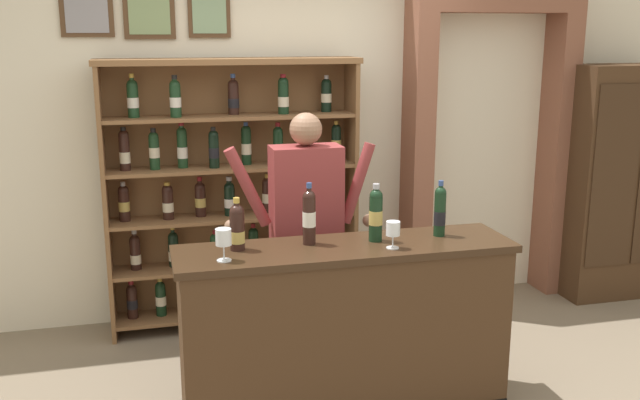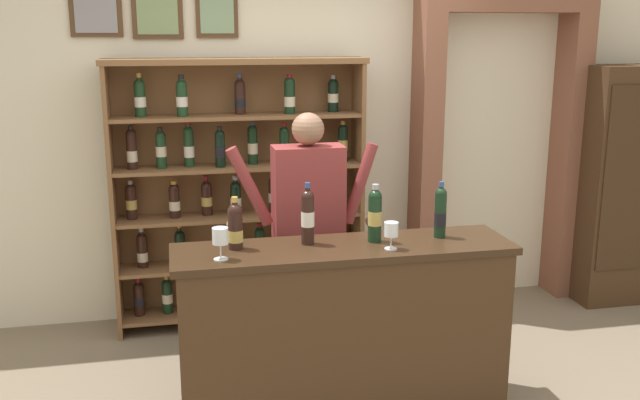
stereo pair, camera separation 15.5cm
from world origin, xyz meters
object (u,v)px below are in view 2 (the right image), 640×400
(side_cabinet, at_px, (632,185))
(tasting_bottle_grappa, at_px, (308,216))
(tasting_counter, at_px, (343,331))
(tasting_bottle_riserva, at_px, (375,214))
(wine_glass_spare, at_px, (220,237))
(shopkeeper, at_px, (308,215))
(wine_shelf, at_px, (239,189))
(tasting_bottle_bianco, at_px, (235,226))
(wine_glass_center, at_px, (391,231))
(tasting_bottle_rosso, at_px, (440,212))

(side_cabinet, distance_m, tasting_bottle_grappa, 3.10)
(tasting_counter, height_order, tasting_bottle_riserva, tasting_bottle_riserva)
(side_cabinet, distance_m, wine_glass_spare, 3.61)
(shopkeeper, relative_size, tasting_bottle_riserva, 5.11)
(tasting_bottle_grappa, relative_size, tasting_bottle_riserva, 1.06)
(wine_shelf, distance_m, side_cabinet, 3.09)
(tasting_counter, distance_m, tasting_bottle_grappa, 0.68)
(shopkeeper, bearing_deg, wine_glass_spare, -130.49)
(wine_shelf, distance_m, tasting_bottle_grappa, 1.39)
(shopkeeper, height_order, tasting_bottle_bianco, shopkeeper)
(side_cabinet, distance_m, tasting_bottle_riserva, 2.78)
(shopkeeper, bearing_deg, wine_glass_center, -65.76)
(tasting_bottle_rosso, xyz_separation_m, wine_glass_spare, (-1.23, -0.15, -0.03))
(tasting_counter, bearing_deg, side_cabinet, 25.87)
(tasting_bottle_bianco, xyz_separation_m, wine_glass_spare, (-0.09, -0.17, -0.01))
(tasting_bottle_riserva, bearing_deg, side_cabinet, 26.72)
(tasting_bottle_bianco, bearing_deg, tasting_bottle_rosso, -0.71)
(tasting_bottle_bianco, height_order, wine_glass_spare, tasting_bottle_bianco)
(wine_glass_center, bearing_deg, shopkeeper, 114.24)
(wine_shelf, relative_size, tasting_bottle_grappa, 5.69)
(wine_shelf, relative_size, tasting_bottle_riserva, 6.01)
(wine_shelf, distance_m, wine_glass_center, 1.68)
(shopkeeper, xyz_separation_m, tasting_bottle_bianco, (-0.49, -0.52, 0.10))
(side_cabinet, relative_size, tasting_bottle_rosso, 5.86)
(tasting_counter, distance_m, tasting_bottle_riserva, 0.68)
(tasting_counter, bearing_deg, shopkeeper, 98.18)
(side_cabinet, bearing_deg, tasting_bottle_grappa, -156.87)
(wine_shelf, distance_m, tasting_bottle_riserva, 1.52)
(tasting_counter, relative_size, tasting_bottle_riserva, 5.74)
(tasting_counter, bearing_deg, wine_shelf, 106.51)
(tasting_counter, xyz_separation_m, tasting_bottle_riserva, (0.18, 0.04, 0.65))
(tasting_counter, distance_m, tasting_bottle_rosso, 0.86)
(wine_shelf, distance_m, tasting_counter, 1.58)
(shopkeeper, distance_m, tasting_bottle_grappa, 0.53)
(tasting_bottle_bianco, bearing_deg, tasting_bottle_grappa, 1.51)
(wine_glass_center, bearing_deg, tasting_bottle_grappa, 155.76)
(wine_glass_spare, bearing_deg, side_cabinet, 22.70)
(tasting_bottle_bianco, xyz_separation_m, tasting_bottle_riserva, (0.76, -0.02, 0.03))
(wine_glass_center, bearing_deg, tasting_bottle_bianco, 167.70)
(tasting_bottle_grappa, bearing_deg, shopkeeper, 78.79)
(shopkeeper, xyz_separation_m, tasting_bottle_rosso, (0.65, -0.53, 0.12))
(tasting_bottle_riserva, distance_m, wine_glass_center, 0.17)
(side_cabinet, xyz_separation_m, shopkeeper, (-2.75, -0.71, 0.08))
(wine_shelf, relative_size, side_cabinet, 1.04)
(wine_shelf, bearing_deg, tasting_bottle_bianco, -96.28)
(tasting_bottle_grappa, distance_m, wine_glass_center, 0.46)
(tasting_bottle_riserva, height_order, tasting_bottle_rosso, tasting_bottle_riserva)
(tasting_bottle_riserva, xyz_separation_m, wine_glass_center, (0.05, -0.15, -0.06))
(tasting_counter, relative_size, shopkeeper, 1.12)
(wine_shelf, distance_m, tasting_bottle_rosso, 1.71)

